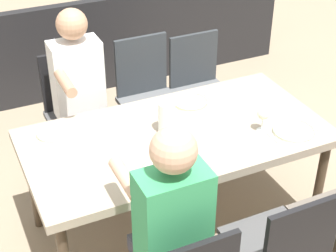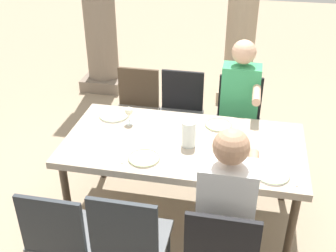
# 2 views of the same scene
# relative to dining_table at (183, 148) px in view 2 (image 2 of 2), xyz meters

# --- Properties ---
(ground_plane) EXTENTS (16.00, 16.00, 0.00)m
(ground_plane) POSITION_rel_dining_table_xyz_m (0.00, 0.00, -0.69)
(ground_plane) COLOR gray
(dining_table) EXTENTS (1.85, 0.95, 0.75)m
(dining_table) POSITION_rel_dining_table_xyz_m (0.00, 0.00, 0.00)
(dining_table) COLOR tan
(dining_table) RESTS_ON ground
(chair_west_north) EXTENTS (0.44, 0.44, 0.90)m
(chair_west_north) POSITION_rel_dining_table_xyz_m (-0.64, 0.89, -0.16)
(chair_west_north) COLOR #6A6158
(chair_west_north) RESTS_ON ground
(chair_west_south) EXTENTS (0.44, 0.44, 0.90)m
(chair_west_south) POSITION_rel_dining_table_xyz_m (-0.64, -0.90, -0.17)
(chair_west_south) COLOR #5B5E61
(chair_west_south) RESTS_ON ground
(chair_mid_north) EXTENTS (0.44, 0.44, 0.91)m
(chair_mid_north) POSITION_rel_dining_table_xyz_m (-0.18, 0.89, -0.15)
(chair_mid_north) COLOR #4F4F50
(chair_mid_north) RESTS_ON ground
(chair_mid_south) EXTENTS (0.44, 0.44, 0.96)m
(chair_mid_south) POSITION_rel_dining_table_xyz_m (-0.18, -0.90, -0.14)
(chair_mid_south) COLOR #5B5E61
(chair_mid_south) RESTS_ON ground
(chair_east_north) EXTENTS (0.44, 0.44, 0.90)m
(chair_east_north) POSITION_rel_dining_table_xyz_m (0.39, 0.90, -0.17)
(chair_east_north) COLOR #4F4F50
(chair_east_north) RESTS_ON ground
(diner_woman_green) EXTENTS (0.35, 0.49, 1.35)m
(diner_woman_green) POSITION_rel_dining_table_xyz_m (0.39, -0.71, 0.04)
(diner_woman_green) COLOR #3F3F4C
(diner_woman_green) RESTS_ON ground
(diner_man_white) EXTENTS (0.35, 0.50, 1.34)m
(diner_man_white) POSITION_rel_dining_table_xyz_m (0.39, 0.71, 0.03)
(diner_man_white) COLOR #3F3F4C
(diner_man_white) RESTS_ON ground
(plate_0) EXTENTS (0.25, 0.25, 0.02)m
(plate_0) POSITION_rel_dining_table_xyz_m (-0.66, 0.29, 0.07)
(plate_0) COLOR white
(plate_0) RESTS_ON dining_table
(wine_glass_0) EXTENTS (0.07, 0.07, 0.16)m
(wine_glass_0) POSITION_rel_dining_table_xyz_m (-0.49, 0.19, 0.18)
(wine_glass_0) COLOR white
(wine_glass_0) RESTS_ON dining_table
(fork_0) EXTENTS (0.03, 0.17, 0.01)m
(fork_0) POSITION_rel_dining_table_xyz_m (-0.81, 0.29, 0.07)
(fork_0) COLOR silver
(fork_0) RESTS_ON dining_table
(spoon_0) EXTENTS (0.02, 0.17, 0.01)m
(spoon_0) POSITION_rel_dining_table_xyz_m (-0.51, 0.29, 0.07)
(spoon_0) COLOR silver
(spoon_0) RESTS_ON dining_table
(plate_1) EXTENTS (0.23, 0.23, 0.02)m
(plate_1) POSITION_rel_dining_table_xyz_m (-0.24, -0.29, 0.07)
(plate_1) COLOR silver
(plate_1) RESTS_ON dining_table
(fork_1) EXTENTS (0.03, 0.17, 0.01)m
(fork_1) POSITION_rel_dining_table_xyz_m (-0.39, -0.29, 0.07)
(fork_1) COLOR silver
(fork_1) RESTS_ON dining_table
(spoon_1) EXTENTS (0.03, 0.17, 0.01)m
(spoon_1) POSITION_rel_dining_table_xyz_m (-0.09, -0.29, 0.07)
(spoon_1) COLOR silver
(spoon_1) RESTS_ON dining_table
(plate_2) EXTENTS (0.22, 0.22, 0.02)m
(plate_2) POSITION_rel_dining_table_xyz_m (0.24, 0.30, 0.07)
(plate_2) COLOR silver
(plate_2) RESTS_ON dining_table
(fork_2) EXTENTS (0.03, 0.17, 0.01)m
(fork_2) POSITION_rel_dining_table_xyz_m (0.09, 0.30, 0.07)
(fork_2) COLOR silver
(fork_2) RESTS_ON dining_table
(spoon_2) EXTENTS (0.04, 0.17, 0.01)m
(spoon_2) POSITION_rel_dining_table_xyz_m (0.39, 0.30, 0.07)
(spoon_2) COLOR silver
(spoon_2) RESTS_ON dining_table
(plate_3) EXTENTS (0.23, 0.23, 0.02)m
(plate_3) POSITION_rel_dining_table_xyz_m (0.67, -0.31, 0.07)
(plate_3) COLOR white
(plate_3) RESTS_ON dining_table
(fork_3) EXTENTS (0.02, 0.17, 0.01)m
(fork_3) POSITION_rel_dining_table_xyz_m (0.52, -0.31, 0.07)
(fork_3) COLOR silver
(fork_3) RESTS_ON dining_table
(spoon_3) EXTENTS (0.03, 0.17, 0.01)m
(spoon_3) POSITION_rel_dining_table_xyz_m (0.82, -0.31, 0.07)
(spoon_3) COLOR silver
(spoon_3) RESTS_ON dining_table
(water_pitcher) EXTENTS (0.11, 0.11, 0.21)m
(water_pitcher) POSITION_rel_dining_table_xyz_m (0.05, -0.04, 0.15)
(water_pitcher) COLOR white
(water_pitcher) RESTS_ON dining_table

